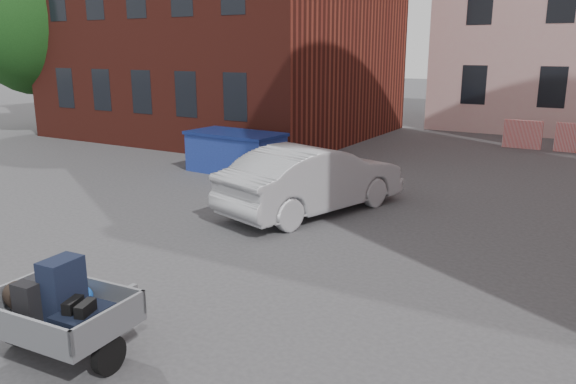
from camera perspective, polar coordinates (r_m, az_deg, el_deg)
The scene contains 7 objects.
ground at distance 9.07m, azimuth -9.19°, elevation -8.28°, with size 120.00×120.00×0.00m, color #38383A.
far_building at distance 38.11m, azimuth -11.61°, elevation 14.89°, with size 6.00×6.00×8.00m, color maroon.
tree at distance 26.44m, azimuth -24.77°, elevation 16.81°, with size 5.28×5.28×8.30m.
barriers at distance 21.61m, azimuth 27.17°, elevation 4.90°, with size 4.70×0.18×1.00m.
trailer at distance 6.98m, azimuth -22.37°, elevation -10.92°, with size 1.67×1.85×1.20m.
dumpster at distance 16.18m, azimuth -5.34°, elevation 4.06°, with size 2.85×1.59×1.16m.
silver_car at distance 12.14m, azimuth 2.59°, elevation 1.34°, with size 1.55×4.43×1.46m, color #A1A3A8.
Camera 1 is at (5.44, -6.37, 3.46)m, focal length 35.00 mm.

